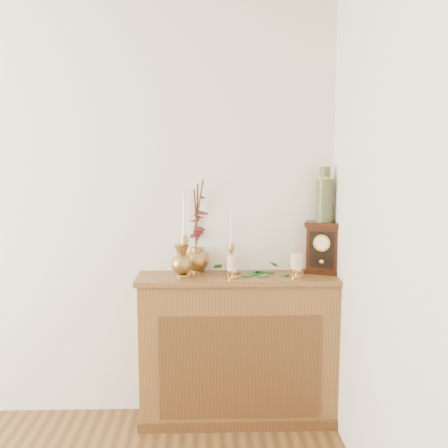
{
  "coord_description": "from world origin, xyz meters",
  "views": [
    {
      "loc": [
        1.23,
        -1.02,
        1.67
      ],
      "look_at": [
        1.31,
        2.05,
        1.25
      ],
      "focal_mm": 42.0,
      "sensor_mm": 36.0,
      "label": 1
    }
  ],
  "objects_px": {
    "candlestick_center": "(231,253)",
    "ginger_jar": "(198,230)",
    "candlestick_left": "(184,249)",
    "ceramic_vase": "(324,197)",
    "mantel_clock": "(323,248)",
    "bud_vase": "(182,262)"
  },
  "relations": [
    {
      "from": "candlestick_left",
      "to": "candlestick_center",
      "type": "height_order",
      "value": "candlestick_left"
    },
    {
      "from": "candlestick_left",
      "to": "ceramic_vase",
      "type": "relative_size",
      "value": 1.55
    },
    {
      "from": "bud_vase",
      "to": "ginger_jar",
      "type": "height_order",
      "value": "ginger_jar"
    },
    {
      "from": "candlestick_center",
      "to": "bud_vase",
      "type": "xyz_separation_m",
      "value": [
        -0.3,
        -0.07,
        -0.03
      ]
    },
    {
      "from": "mantel_clock",
      "to": "ceramic_vase",
      "type": "distance_m",
      "value": 0.31
    },
    {
      "from": "candlestick_center",
      "to": "ceramic_vase",
      "type": "height_order",
      "value": "ceramic_vase"
    },
    {
      "from": "candlestick_center",
      "to": "ginger_jar",
      "type": "xyz_separation_m",
      "value": [
        -0.2,
        0.14,
        0.13
      ]
    },
    {
      "from": "bud_vase",
      "to": "mantel_clock",
      "type": "distance_m",
      "value": 0.88
    },
    {
      "from": "candlestick_center",
      "to": "bud_vase",
      "type": "distance_m",
      "value": 0.31
    },
    {
      "from": "mantel_clock",
      "to": "ceramic_vase",
      "type": "height_order",
      "value": "ceramic_vase"
    },
    {
      "from": "candlestick_center",
      "to": "ginger_jar",
      "type": "distance_m",
      "value": 0.28
    },
    {
      "from": "candlestick_left",
      "to": "bud_vase",
      "type": "relative_size",
      "value": 2.6
    },
    {
      "from": "candlestick_center",
      "to": "ceramic_vase",
      "type": "relative_size",
      "value": 1.22
    },
    {
      "from": "ginger_jar",
      "to": "candlestick_center",
      "type": "bearing_deg",
      "value": -33.47
    },
    {
      "from": "candlestick_center",
      "to": "ceramic_vase",
      "type": "bearing_deg",
      "value": 5.59
    },
    {
      "from": "candlestick_left",
      "to": "ceramic_vase",
      "type": "bearing_deg",
      "value": 7.17
    },
    {
      "from": "candlestick_left",
      "to": "candlestick_center",
      "type": "xyz_separation_m",
      "value": [
        0.28,
        0.05,
        -0.04
      ]
    },
    {
      "from": "bud_vase",
      "to": "ceramic_vase",
      "type": "xyz_separation_m",
      "value": [
        0.88,
        0.13,
        0.37
      ]
    },
    {
      "from": "bud_vase",
      "to": "ginger_jar",
      "type": "bearing_deg",
      "value": 65.46
    },
    {
      "from": "candlestick_center",
      "to": "mantel_clock",
      "type": "height_order",
      "value": "candlestick_center"
    },
    {
      "from": "candlestick_left",
      "to": "mantel_clock",
      "type": "height_order",
      "value": "candlestick_left"
    },
    {
      "from": "candlestick_center",
      "to": "mantel_clock",
      "type": "bearing_deg",
      "value": 5.33
    }
  ]
}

